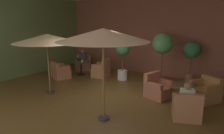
{
  "coord_description": "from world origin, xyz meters",
  "views": [
    {
      "loc": [
        4.25,
        -5.92,
        2.81
      ],
      "look_at": [
        0.0,
        0.42,
        1.09
      ],
      "focal_mm": 34.93,
      "sensor_mm": 36.0,
      "label": 1
    }
  ],
  "objects_px": {
    "potted_tree_mid_right": "(163,46)",
    "open_laptop": "(79,60)",
    "armchair_front_left_east": "(101,70)",
    "armchair_front_right_east": "(186,108)",
    "patio_umbrella_center_beige": "(47,39)",
    "potted_tree_right_corner": "(192,54)",
    "patio_umbrella_tall_red": "(103,35)",
    "iced_drink_cup": "(82,61)",
    "patron_blue_shirt": "(187,95)",
    "armchair_front_left_south": "(83,64)",
    "cafe_table_front_right": "(183,90)",
    "armchair_front_right_north": "(158,89)",
    "armchair_front_right_south": "(205,92)",
    "armchair_front_left_north": "(60,72)",
    "cafe_table_front_left": "(81,65)",
    "patron_by_window": "(83,57)",
    "potted_tree_mid_left": "(123,55)"
  },
  "relations": [
    {
      "from": "armchair_front_left_north",
      "to": "patio_umbrella_tall_red",
      "type": "relative_size",
      "value": 0.38
    },
    {
      "from": "patio_umbrella_tall_red",
      "to": "iced_drink_cup",
      "type": "xyz_separation_m",
      "value": [
        -3.75,
        3.35,
        -1.64
      ]
    },
    {
      "from": "potted_tree_right_corner",
      "to": "potted_tree_mid_right",
      "type": "bearing_deg",
      "value": -147.45
    },
    {
      "from": "armchair_front_right_south",
      "to": "potted_tree_mid_left",
      "type": "bearing_deg",
      "value": 169.52
    },
    {
      "from": "open_laptop",
      "to": "patio_umbrella_tall_red",
      "type": "bearing_deg",
      "value": -40.56
    },
    {
      "from": "armchair_front_left_east",
      "to": "armchair_front_right_east",
      "type": "distance_m",
      "value": 5.21
    },
    {
      "from": "armchair_front_left_east",
      "to": "cafe_table_front_right",
      "type": "relative_size",
      "value": 1.21
    },
    {
      "from": "armchair_front_left_north",
      "to": "cafe_table_front_right",
      "type": "distance_m",
      "value": 5.8
    },
    {
      "from": "armchair_front_left_east",
      "to": "cafe_table_front_right",
      "type": "xyz_separation_m",
      "value": [
        4.31,
        -1.36,
        0.17
      ]
    },
    {
      "from": "armchair_front_right_north",
      "to": "potted_tree_mid_right",
      "type": "xyz_separation_m",
      "value": [
        -0.53,
        1.67,
        1.35
      ]
    },
    {
      "from": "potted_tree_right_corner",
      "to": "armchair_front_right_south",
      "type": "bearing_deg",
      "value": -60.94
    },
    {
      "from": "cafe_table_front_right",
      "to": "iced_drink_cup",
      "type": "distance_m",
      "value": 5.38
    },
    {
      "from": "patio_umbrella_center_beige",
      "to": "potted_tree_mid_right",
      "type": "xyz_separation_m",
      "value": [
        3.05,
        3.56,
        -0.42
      ]
    },
    {
      "from": "armchair_front_right_east",
      "to": "iced_drink_cup",
      "type": "xyz_separation_m",
      "value": [
        -5.65,
        1.98,
        0.43
      ]
    },
    {
      "from": "armchair_front_left_east",
      "to": "potted_tree_mid_left",
      "type": "bearing_deg",
      "value": 8.37
    },
    {
      "from": "potted_tree_mid_right",
      "to": "patron_blue_shirt",
      "type": "xyz_separation_m",
      "value": [
        1.85,
        -2.82,
        -0.97
      ]
    },
    {
      "from": "open_laptop",
      "to": "armchair_front_left_south",
      "type": "bearing_deg",
      "value": 121.23
    },
    {
      "from": "patio_umbrella_center_beige",
      "to": "potted_tree_right_corner",
      "type": "relative_size",
      "value": 1.31
    },
    {
      "from": "potted_tree_mid_left",
      "to": "open_laptop",
      "type": "height_order",
      "value": "potted_tree_mid_left"
    },
    {
      "from": "potted_tree_right_corner",
      "to": "patron_blue_shirt",
      "type": "xyz_separation_m",
      "value": [
        0.81,
        -3.48,
        -0.63
      ]
    },
    {
      "from": "patron_blue_shirt",
      "to": "potted_tree_mid_left",
      "type": "bearing_deg",
      "value": 146.13
    },
    {
      "from": "patio_umbrella_center_beige",
      "to": "armchair_front_left_north",
      "type": "bearing_deg",
      "value": 126.67
    },
    {
      "from": "cafe_table_front_right",
      "to": "patio_umbrella_center_beige",
      "type": "xyz_separation_m",
      "value": [
        -4.54,
        -1.63,
        1.58
      ]
    },
    {
      "from": "cafe_table_front_right",
      "to": "armchair_front_left_south",
      "type": "bearing_deg",
      "value": 161.27
    },
    {
      "from": "armchair_front_right_south",
      "to": "patron_by_window",
      "type": "xyz_separation_m",
      "value": [
        -6.6,
        1.2,
        0.41
      ]
    },
    {
      "from": "armchair_front_right_north",
      "to": "patron_blue_shirt",
      "type": "distance_m",
      "value": 1.79
    },
    {
      "from": "armchair_front_left_south",
      "to": "armchair_front_right_south",
      "type": "xyz_separation_m",
      "value": [
        6.62,
        -1.23,
        0.02
      ]
    },
    {
      "from": "cafe_table_front_right",
      "to": "armchair_front_right_north",
      "type": "xyz_separation_m",
      "value": [
        -0.96,
        0.26,
        -0.19
      ]
    },
    {
      "from": "potted_tree_mid_right",
      "to": "patron_by_window",
      "type": "height_order",
      "value": "potted_tree_mid_right"
    },
    {
      "from": "armchair_front_right_south",
      "to": "potted_tree_mid_right",
      "type": "height_order",
      "value": "potted_tree_mid_right"
    },
    {
      "from": "cafe_table_front_left",
      "to": "potted_tree_right_corner",
      "type": "xyz_separation_m",
      "value": [
        4.97,
        1.47,
        0.81
      ]
    },
    {
      "from": "potted_tree_mid_right",
      "to": "patron_by_window",
      "type": "distance_m",
      "value": 4.66
    },
    {
      "from": "cafe_table_front_left",
      "to": "cafe_table_front_right",
      "type": "bearing_deg",
      "value": -11.82
    },
    {
      "from": "armchair_front_right_north",
      "to": "patron_by_window",
      "type": "bearing_deg",
      "value": 160.89
    },
    {
      "from": "armchair_front_left_east",
      "to": "patron_blue_shirt",
      "type": "height_order",
      "value": "patron_blue_shirt"
    },
    {
      "from": "iced_drink_cup",
      "to": "open_laptop",
      "type": "distance_m",
      "value": 0.23
    },
    {
      "from": "armchair_front_right_north",
      "to": "potted_tree_right_corner",
      "type": "distance_m",
      "value": 2.6
    },
    {
      "from": "armchair_front_left_south",
      "to": "cafe_table_front_right",
      "type": "height_order",
      "value": "armchair_front_left_south"
    },
    {
      "from": "armchair_front_left_east",
      "to": "potted_tree_mid_left",
      "type": "distance_m",
      "value": 1.39
    },
    {
      "from": "armchair_front_right_north",
      "to": "cafe_table_front_right",
      "type": "bearing_deg",
      "value": -15.29
    },
    {
      "from": "potted_tree_mid_right",
      "to": "potted_tree_mid_left",
      "type": "bearing_deg",
      "value": -166.44
    },
    {
      "from": "potted_tree_mid_right",
      "to": "open_laptop",
      "type": "relative_size",
      "value": 7.09
    },
    {
      "from": "armchair_front_left_east",
      "to": "patio_umbrella_tall_red",
      "type": "xyz_separation_m",
      "value": [
        2.78,
        -3.65,
        2.04
      ]
    },
    {
      "from": "armchair_front_right_north",
      "to": "armchair_front_right_east",
      "type": "distance_m",
      "value": 1.79
    },
    {
      "from": "armchair_front_left_east",
      "to": "potted_tree_mid_left",
      "type": "xyz_separation_m",
      "value": [
        1.09,
        0.16,
        0.85
      ]
    },
    {
      "from": "patron_blue_shirt",
      "to": "patio_umbrella_center_beige",
      "type": "bearing_deg",
      "value": -171.33
    },
    {
      "from": "armchair_front_left_east",
      "to": "iced_drink_cup",
      "type": "relative_size",
      "value": 8.2
    },
    {
      "from": "armchair_front_left_north",
      "to": "armchair_front_right_south",
      "type": "xyz_separation_m",
      "value": [
        6.34,
        0.76,
        0.01
      ]
    },
    {
      "from": "armchair_front_right_south",
      "to": "potted_tree_right_corner",
      "type": "distance_m",
      "value": 2.27
    },
    {
      "from": "potted_tree_right_corner",
      "to": "cafe_table_front_left",
      "type": "bearing_deg",
      "value": -163.53
    }
  ]
}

